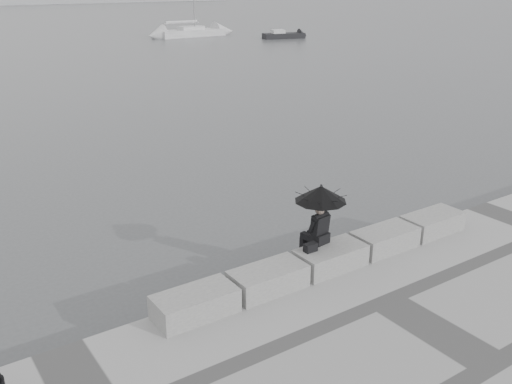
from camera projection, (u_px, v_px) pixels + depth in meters
ground at (316, 279)px, 13.25m from camera, size 360.00×360.00×0.00m
stone_block_far_left at (195, 304)px, 10.85m from camera, size 1.60×0.80×0.50m
stone_block_left at (268, 279)px, 11.74m from camera, size 1.60×0.80×0.50m
stone_block_centre at (330, 258)px, 12.63m from camera, size 1.60×0.80×0.50m
stone_block_right at (385, 239)px, 13.53m from camera, size 1.60×0.80×0.50m
stone_block_far_right at (432, 223)px, 14.42m from camera, size 1.60×0.80×0.50m
seated_person at (321, 201)px, 12.45m from camera, size 1.16×1.16×1.39m
bag at (311, 247)px, 12.35m from camera, size 0.29×0.17×0.19m
sailboat_right at (191, 32)px, 67.81m from camera, size 8.29×2.63×12.90m
small_motorboat at (284, 36)px, 65.72m from camera, size 5.06×2.80×1.10m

